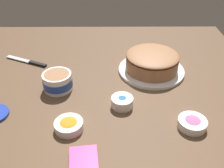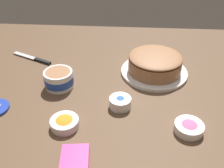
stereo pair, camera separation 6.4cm
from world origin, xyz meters
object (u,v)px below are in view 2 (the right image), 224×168
object	(u,v)px
sprinkle_bowl_blue	(120,102)
sprinkle_bowl_pink	(189,127)
sprinkle_bowl_orange	(65,123)
frosted_cake	(155,64)
candy_box_lower	(74,164)
frosting_tub	(59,79)
spreading_knife	(35,59)

from	to	relation	value
sprinkle_bowl_blue	sprinkle_bowl_pink	bearing A→B (deg)	-115.39
sprinkle_bowl_blue	sprinkle_bowl_orange	bearing A→B (deg)	122.73
frosted_cake	sprinkle_bowl_pink	size ratio (longest dim) A/B	3.04
sprinkle_bowl_orange	frosted_cake	bearing A→B (deg)	-42.04
sprinkle_bowl_pink	candy_box_lower	size ratio (longest dim) A/B	0.72
sprinkle_bowl_orange	sprinkle_bowl_blue	bearing A→B (deg)	-57.27
frosting_tub	spreading_knife	xyz separation A→B (m)	(0.21, 0.18, -0.03)
sprinkle_bowl_pink	sprinkle_bowl_blue	bearing A→B (deg)	64.61
sprinkle_bowl_blue	spreading_knife	bearing A→B (deg)	53.16
sprinkle_bowl_orange	sprinkle_bowl_pink	size ratio (longest dim) A/B	1.00
sprinkle_bowl_pink	candy_box_lower	xyz separation A→B (m)	(-0.17, 0.36, -0.01)
frosted_cake	candy_box_lower	size ratio (longest dim) A/B	2.18
frosted_cake	candy_box_lower	world-z (taller)	frosted_cake
sprinkle_bowl_orange	sprinkle_bowl_blue	size ratio (longest dim) A/B	1.18
frosted_cake	sprinkle_bowl_orange	bearing A→B (deg)	137.96
frosted_cake	candy_box_lower	bearing A→B (deg)	153.30
spreading_knife	sprinkle_bowl_orange	world-z (taller)	sprinkle_bowl_orange
frosted_cake	spreading_knife	bearing A→B (deg)	82.05
frosted_cake	sprinkle_bowl_blue	size ratio (longest dim) A/B	3.59
frosting_tub	sprinkle_bowl_orange	distance (m)	0.25
sprinkle_bowl_blue	candy_box_lower	size ratio (longest dim) A/B	0.61
frosted_cake	sprinkle_bowl_orange	size ratio (longest dim) A/B	3.04
candy_box_lower	spreading_knife	bearing A→B (deg)	21.00
spreading_knife	sprinkle_bowl_pink	distance (m)	0.81
spreading_knife	candy_box_lower	bearing A→B (deg)	-152.58
sprinkle_bowl_blue	sprinkle_bowl_pink	xyz separation A→B (m)	(-0.11, -0.24, -0.00)
sprinkle_bowl_orange	sprinkle_bowl_pink	world-z (taller)	same
frosting_tub	sprinkle_bowl_orange	world-z (taller)	frosting_tub
frosting_tub	candy_box_lower	world-z (taller)	frosting_tub
sprinkle_bowl_blue	candy_box_lower	world-z (taller)	sprinkle_bowl_blue
candy_box_lower	frosting_tub	bearing A→B (deg)	13.04
spreading_knife	sprinkle_bowl_pink	bearing A→B (deg)	-123.14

